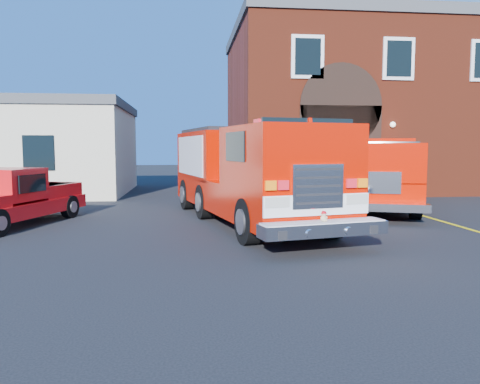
{
  "coord_description": "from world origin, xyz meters",
  "views": [
    {
      "loc": [
        -1.06,
        -10.63,
        2.2
      ],
      "look_at": [
        0.0,
        -1.2,
        1.3
      ],
      "focal_mm": 35.0,
      "sensor_mm": 36.0,
      "label": 1
    }
  ],
  "objects": [
    {
      "name": "ground",
      "position": [
        0.0,
        0.0,
        0.0
      ],
      "size": [
        100.0,
        100.0,
        0.0
      ],
      "primitive_type": "plane",
      "color": "black",
      "rests_on": "ground"
    },
    {
      "name": "parking_stripe_near",
      "position": [
        6.5,
        1.0,
        0.0
      ],
      "size": [
        0.12,
        3.0,
        0.01
      ],
      "primitive_type": "cube",
      "color": "yellow",
      "rests_on": "ground"
    },
    {
      "name": "parking_stripe_mid",
      "position": [
        6.5,
        4.0,
        0.0
      ],
      "size": [
        0.12,
        3.0,
        0.01
      ],
      "primitive_type": "cube",
      "color": "yellow",
      "rests_on": "ground"
    },
    {
      "name": "parking_stripe_far",
      "position": [
        6.5,
        7.0,
        0.0
      ],
      "size": [
        0.12,
        3.0,
        0.01
      ],
      "primitive_type": "cube",
      "color": "yellow",
      "rests_on": "ground"
    },
    {
      "name": "fire_station",
      "position": [
        8.99,
        13.98,
        4.25
      ],
      "size": [
        15.2,
        10.2,
        8.45
      ],
      "color": "maroon",
      "rests_on": "ground"
    },
    {
      "name": "side_building",
      "position": [
        -9.0,
        13.0,
        2.2
      ],
      "size": [
        10.2,
        8.2,
        4.35
      ],
      "color": "beige",
      "rests_on": "ground"
    },
    {
      "name": "fire_engine",
      "position": [
        0.68,
        3.02,
        1.48
      ],
      "size": [
        4.47,
        9.61,
        2.86
      ],
      "color": "black",
      "rests_on": "ground"
    },
    {
      "name": "pickup_truck",
      "position": [
        -5.99,
        3.1,
        0.77
      ],
      "size": [
        3.21,
        5.28,
        1.63
      ],
      "color": "black",
      "rests_on": "ground"
    },
    {
      "name": "secondary_truck",
      "position": [
        5.88,
        5.81,
        1.37
      ],
      "size": [
        4.89,
        8.11,
        2.52
      ],
      "color": "black",
      "rests_on": "ground"
    }
  ]
}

